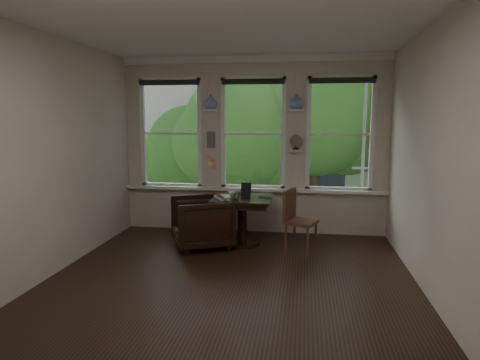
% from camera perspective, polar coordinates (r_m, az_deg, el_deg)
% --- Properties ---
extents(ground, '(4.50, 4.50, 0.00)m').
position_cam_1_polar(ground, '(5.50, -1.13, -12.75)').
color(ground, black).
rests_on(ground, ground).
extents(ceiling, '(4.50, 4.50, 0.00)m').
position_cam_1_polar(ceiling, '(5.23, -1.23, 19.61)').
color(ceiling, silver).
rests_on(ceiling, ground).
extents(wall_back, '(4.50, 0.00, 4.50)m').
position_cam_1_polar(wall_back, '(7.37, 1.78, 4.62)').
color(wall_back, beige).
rests_on(wall_back, ground).
extents(wall_front, '(4.50, 0.00, 4.50)m').
position_cam_1_polar(wall_front, '(2.97, -8.49, -1.02)').
color(wall_front, beige).
rests_on(wall_front, ground).
extents(wall_left, '(0.00, 4.50, 4.50)m').
position_cam_1_polar(wall_left, '(5.96, -23.06, 3.07)').
color(wall_left, beige).
rests_on(wall_left, ground).
extents(wall_right, '(0.00, 4.50, 4.50)m').
position_cam_1_polar(wall_right, '(5.26, 23.77, 2.42)').
color(wall_right, beige).
rests_on(wall_right, ground).
extents(window_left, '(1.10, 0.12, 1.90)m').
position_cam_1_polar(window_left, '(7.67, -9.10, 6.16)').
color(window_left, white).
rests_on(window_left, ground).
extents(window_center, '(1.10, 0.12, 1.90)m').
position_cam_1_polar(window_center, '(7.36, 1.79, 6.18)').
color(window_center, white).
rests_on(window_center, ground).
extents(window_right, '(1.10, 0.12, 1.90)m').
position_cam_1_polar(window_right, '(7.33, 13.18, 5.95)').
color(window_right, white).
rests_on(window_right, ground).
extents(shelf_left, '(0.26, 0.16, 0.03)m').
position_cam_1_polar(shelf_left, '(7.38, -3.96, 9.27)').
color(shelf_left, white).
rests_on(shelf_left, ground).
extents(shelf_right, '(0.26, 0.16, 0.03)m').
position_cam_1_polar(shelf_right, '(7.21, 7.52, 9.24)').
color(shelf_right, white).
rests_on(shelf_right, ground).
extents(intercom, '(0.14, 0.06, 0.28)m').
position_cam_1_polar(intercom, '(7.42, -3.87, 5.41)').
color(intercom, '#59544F').
rests_on(intercom, ground).
extents(sticky_notes, '(0.16, 0.01, 0.24)m').
position_cam_1_polar(sticky_notes, '(7.45, -3.84, 2.72)').
color(sticky_notes, pink).
rests_on(sticky_notes, ground).
extents(desk_fan, '(0.20, 0.20, 0.24)m').
position_cam_1_polar(desk_fan, '(7.20, 7.43, 4.71)').
color(desk_fan, '#59544F').
rests_on(desk_fan, ground).
extents(vase_left, '(0.24, 0.24, 0.25)m').
position_cam_1_polar(vase_left, '(7.38, -3.97, 10.35)').
color(vase_left, silver).
rests_on(vase_left, shelf_left).
extents(vase_right, '(0.24, 0.24, 0.25)m').
position_cam_1_polar(vase_right, '(7.21, 7.54, 10.35)').
color(vase_right, silver).
rests_on(vase_right, shelf_right).
extents(table, '(0.90, 0.90, 0.75)m').
position_cam_1_polar(table, '(6.71, 0.31, -5.47)').
color(table, black).
rests_on(table, ground).
extents(armchair_left, '(1.14, 1.13, 0.78)m').
position_cam_1_polar(armchair_left, '(6.59, -5.13, -5.62)').
color(armchair_left, black).
rests_on(armchair_left, ground).
extents(cushion_red, '(0.45, 0.45, 0.06)m').
position_cam_1_polar(cushion_red, '(6.58, -5.14, -5.13)').
color(cushion_red, maroon).
rests_on(cushion_red, armchair_left).
extents(side_chair_right, '(0.54, 0.54, 0.92)m').
position_cam_1_polar(side_chair_right, '(6.39, 8.15, -5.49)').
color(side_chair_right, '#4E2A1B').
rests_on(side_chair_right, ground).
extents(laptop, '(0.35, 0.29, 0.02)m').
position_cam_1_polar(laptop, '(6.60, 3.44, -2.29)').
color(laptop, black).
rests_on(laptop, table).
extents(mug, '(0.14, 0.14, 0.10)m').
position_cam_1_polar(mug, '(6.55, -1.05, -2.00)').
color(mug, white).
rests_on(mug, table).
extents(drinking_glass, '(0.14, 0.14, 0.11)m').
position_cam_1_polar(drinking_glass, '(6.42, -0.60, -2.20)').
color(drinking_glass, white).
rests_on(drinking_glass, table).
extents(tablet, '(0.17, 0.10, 0.22)m').
position_cam_1_polar(tablet, '(6.68, 0.80, -1.30)').
color(tablet, black).
rests_on(tablet, table).
extents(papers, '(0.27, 0.33, 0.00)m').
position_cam_1_polar(papers, '(6.74, -1.78, -2.14)').
color(papers, silver).
rests_on(papers, table).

